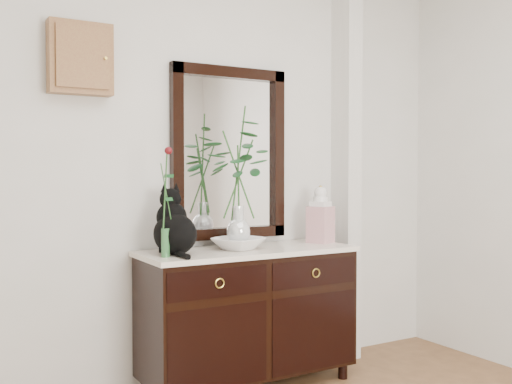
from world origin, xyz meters
TOP-DOWN VIEW (x-y plane):
  - wall_back at (0.00, 1.98)m, footprint 3.60×0.04m
  - pilaster at (1.00, 1.90)m, footprint 0.12×0.20m
  - sideboard at (0.10, 1.73)m, footprint 1.33×0.52m
  - wall_mirror at (0.10, 1.97)m, footprint 0.80×0.06m
  - key_cabinet at (-0.85, 1.94)m, footprint 0.35×0.10m
  - cat at (-0.38, 1.73)m, footprint 0.28×0.34m
  - lotus_bowl at (0.03, 1.72)m, footprint 0.39×0.39m
  - vase_branches at (0.03, 1.72)m, footprint 0.49×0.49m
  - bud_vase_rose at (-0.47, 1.64)m, footprint 0.08×0.08m
  - ginger_jar at (0.67, 1.76)m, footprint 0.19×0.19m

SIDE VIEW (x-z plane):
  - sideboard at x=0.10m, z-range 0.06..0.88m
  - lotus_bowl at x=0.03m, z-range 0.85..0.92m
  - ginger_jar at x=0.67m, z-range 0.85..1.23m
  - cat at x=-0.38m, z-range 0.85..1.23m
  - bud_vase_rose at x=-0.47m, z-range 0.85..1.47m
  - vase_branches at x=0.03m, z-range 0.87..1.73m
  - wall_back at x=0.00m, z-range 0.00..2.70m
  - pilaster at x=1.00m, z-range 0.00..2.70m
  - wall_mirror at x=0.10m, z-range 0.89..1.99m
  - key_cabinet at x=-0.85m, z-range 1.75..2.15m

